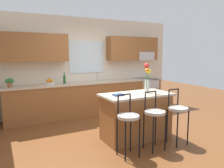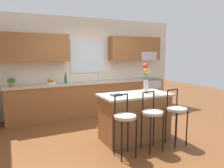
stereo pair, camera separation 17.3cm
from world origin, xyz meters
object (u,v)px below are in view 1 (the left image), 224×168
object	(u,v)px
bar_stool_near	(128,119)
cookbook	(118,95)
oven_range	(145,92)
flower_vase	(147,77)
bar_stool_far	(178,111)
fruit_bowl_oranges	(50,82)
bottle_olive_oil	(64,79)
potted_plant_small	(10,82)
kitchen_island	(136,116)
bar_stool_middle	(155,115)

from	to	relation	value
bar_stool_near	cookbook	bearing A→B (deg)	76.56
oven_range	flower_vase	size ratio (longest dim) A/B	1.54
bar_stool_far	fruit_bowl_oranges	bearing A→B (deg)	124.19
fruit_bowl_oranges	bottle_olive_oil	distance (m)	0.39
fruit_bowl_oranges	potted_plant_small	xyz separation A→B (m)	(-0.92, -0.00, 0.07)
bar_stool_far	bottle_olive_oil	distance (m)	3.03
bar_stool_near	fruit_bowl_oranges	distance (m)	2.76
kitchen_island	bar_stool_near	world-z (taller)	bar_stool_near
cookbook	oven_range	bearing A→B (deg)	43.48
oven_range	flower_vase	world-z (taller)	flower_vase
bar_stool_near	cookbook	distance (m)	0.66
kitchen_island	bar_stool_middle	distance (m)	0.60
bar_stool_near	bar_stool_far	distance (m)	1.10
potted_plant_small	fruit_bowl_oranges	bearing A→B (deg)	0.29
bar_stool_middle	fruit_bowl_oranges	world-z (taller)	fruit_bowl_oranges
kitchen_island	bar_stool_middle	xyz separation A→B (m)	(-0.00, -0.57, 0.17)
oven_range	bar_stool_far	size ratio (longest dim) A/B	0.88
kitchen_island	cookbook	distance (m)	0.63
kitchen_island	bar_stool_far	size ratio (longest dim) A/B	1.35
bar_stool_far	flower_vase	size ratio (longest dim) A/B	1.74
bar_stool_far	bottle_olive_oil	world-z (taller)	bottle_olive_oil
oven_range	cookbook	distance (m)	3.01
bar_stool_far	flower_vase	bearing A→B (deg)	120.41
oven_range	bar_stool_near	world-z (taller)	bar_stool_near
kitchen_island	bottle_olive_oil	size ratio (longest dim) A/B	4.89
bar_stool_far	potted_plant_small	xyz separation A→B (m)	(-2.72, 2.64, 0.41)
potted_plant_small	bar_stool_near	bearing A→B (deg)	-58.52
oven_range	flower_vase	xyz separation A→B (m)	(-1.52, -2.07, 0.78)
oven_range	cookbook	size ratio (longest dim) A/B	4.60
bar_stool_far	fruit_bowl_oranges	size ratio (longest dim) A/B	4.34
potted_plant_small	cookbook	bearing A→B (deg)	-49.73
fruit_bowl_oranges	potted_plant_small	bearing A→B (deg)	-179.71
oven_range	potted_plant_small	distance (m)	3.96
kitchen_island	bar_stool_middle	size ratio (longest dim) A/B	1.35
bar_stool_middle	bar_stool_far	bearing A→B (deg)	0.00
bar_stool_far	oven_range	bearing A→B (deg)	65.47
oven_range	bar_stool_middle	size ratio (longest dim) A/B	0.88
kitchen_island	potted_plant_small	distance (m)	3.05
bar_stool_near	potted_plant_small	world-z (taller)	potted_plant_small
bar_stool_near	bar_stool_middle	distance (m)	0.55
potted_plant_small	flower_vase	bearing A→B (deg)	-41.17
bar_stool_middle	flower_vase	size ratio (longest dim) A/B	1.74
fruit_bowl_oranges	bottle_olive_oil	bearing A→B (deg)	-0.69
bar_stool_middle	bottle_olive_oil	xyz separation A→B (m)	(-0.87, 2.64, 0.40)
fruit_bowl_oranges	bar_stool_middle	bearing A→B (deg)	-64.74
oven_range	bar_stool_far	xyz separation A→B (m)	(-1.20, -2.62, 0.18)
potted_plant_small	bottle_olive_oil	bearing A→B (deg)	0.01
bar_stool_far	kitchen_island	bearing A→B (deg)	133.79
kitchen_island	flower_vase	world-z (taller)	flower_vase
bar_stool_far	bottle_olive_oil	xyz separation A→B (m)	(-1.42, 2.64, 0.40)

